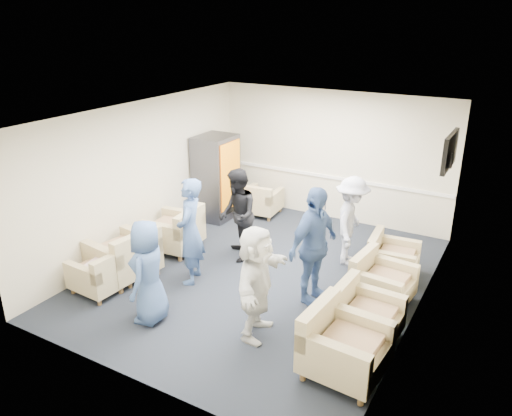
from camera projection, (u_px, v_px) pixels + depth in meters
The scene contains 25 objects.
floor at pixel (262, 275), 8.38m from camera, with size 6.00×6.00×0.00m, color black.
ceiling at pixel (262, 115), 7.40m from camera, with size 6.00×6.00×0.00m, color white.
back_wall at pixel (332, 156), 10.32m from camera, with size 5.00×0.02×2.70m, color beige.
front_wall at pixel (129, 282), 5.46m from camera, with size 5.00×0.02×2.70m, color beige.
left_wall at pixel (142, 176), 9.04m from camera, with size 0.02×6.00×2.70m, color beige.
right_wall at pixel (424, 231), 6.74m from camera, with size 0.02×6.00×2.70m, color beige.
chair_rail at pixel (331, 177), 10.47m from camera, with size 4.98×0.04×0.06m, color white.
tv at pixel (450, 151), 7.97m from camera, with size 0.10×1.00×0.58m.
armchair_left_near at pixel (102, 274), 7.78m from camera, with size 0.80×0.80×0.61m.
armchair_left_mid at pixel (126, 257), 8.17m from camera, with size 1.06×1.06×0.75m.
armchair_left_far at pixel (176, 232), 9.16m from camera, with size 0.97×0.97×0.71m.
armchair_right_near at pixel (341, 347), 5.98m from camera, with size 0.97×0.97×0.73m.
armchair_right_midnear at pixel (362, 318), 6.62m from camera, with size 0.87×0.87×0.66m.
armchair_right_midfar at pixel (379, 283), 7.50m from camera, with size 0.88×0.88×0.65m.
armchair_right_far at pixel (390, 259), 8.27m from camera, with size 0.83×0.83×0.61m.
armchair_corner at pixel (261, 202), 10.80m from camera, with size 0.82×0.82×0.61m.
vending_machine at pixel (216, 177), 10.48m from camera, with size 0.72×0.84×1.78m.
backpack at pixel (185, 245), 8.89m from camera, with size 0.33×0.27×0.49m.
pillow at pixel (101, 265), 7.73m from camera, with size 0.45×0.34×0.13m, color beige.
person_front_left at pixel (148, 272), 6.91m from camera, with size 0.74×0.48×1.52m, color #39558A.
person_mid_left at pixel (190, 231), 7.91m from camera, with size 0.64×0.42×1.75m, color #39558A.
person_back_left at pixel (237, 215), 8.69m from camera, with size 0.80×0.62×1.65m, color black.
person_back_right at pixel (351, 221), 8.52m from camera, with size 1.02×0.58×1.57m, color silver.
person_mid_right at pixel (314, 246), 7.32m from camera, with size 1.07×0.45×1.82m, color #39558A.
person_front_right at pixel (257, 283), 6.56m from camera, with size 1.47×0.47×1.59m, color silver.
Camera 1 is at (3.58, -6.48, 4.09)m, focal length 35.00 mm.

